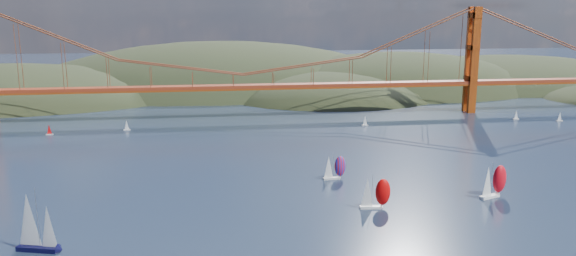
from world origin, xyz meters
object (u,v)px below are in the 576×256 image
(racer_1, at_px, (493,181))
(racer_rwb, at_px, (334,167))
(sloop_navy, at_px, (34,223))
(racer_0, at_px, (375,193))

(racer_1, relative_size, racer_rwb, 1.24)
(racer_1, height_order, racer_rwb, racer_1)
(racer_rwb, bearing_deg, racer_1, -35.01)
(sloop_navy, distance_m, racer_0, 86.85)
(sloop_navy, xyz_separation_m, racer_0, (85.34, 16.00, -2.14))
(racer_0, height_order, racer_1, racer_1)
(racer_rwb, bearing_deg, sloop_navy, -157.01)
(racer_0, xyz_separation_m, racer_1, (37.34, 4.32, 0.48))
(racer_0, relative_size, racer_1, 0.91)
(racer_0, bearing_deg, sloop_navy, -165.33)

